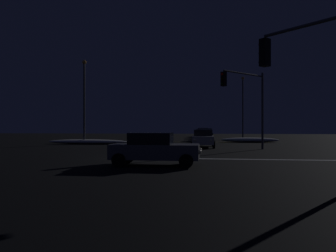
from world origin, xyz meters
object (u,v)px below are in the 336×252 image
object	(u,v)px
sedan_gray_crossing	(154,149)
streetlamp_left_near	(84,96)
sedan_orange	(203,132)
sedan_green	(203,136)
streetlamp_right_far	(243,103)
sedan_silver	(203,138)
traffic_signal_ne	(247,95)
traffic_signal_se	(310,68)
sedan_white	(206,134)
sedan_blue	(203,133)
sedan_black	(206,135)

from	to	relation	value
sedan_gray_crossing	streetlamp_left_near	bearing A→B (deg)	121.36
sedan_gray_crossing	sedan_orange	bearing A→B (deg)	87.60
sedan_green	streetlamp_right_far	size ratio (longest dim) A/B	0.47
sedan_silver	traffic_signal_ne	size ratio (longest dim) A/B	0.69
traffic_signal_se	sedan_orange	bearing A→B (deg)	95.09
sedan_white	traffic_signal_se	xyz separation A→B (m)	(3.70, -34.98, 3.04)
sedan_blue	traffic_signal_se	xyz separation A→B (m)	(4.20, -41.21, 3.04)
sedan_black	sedan_silver	bearing A→B (deg)	-90.65
streetlamp_left_near	sedan_green	bearing A→B (deg)	13.52
sedan_silver	sedan_blue	world-z (taller)	same
sedan_white	sedan_gray_crossing	world-z (taller)	same
streetlamp_right_far	streetlamp_left_near	world-z (taller)	streetlamp_right_far
traffic_signal_ne	sedan_black	bearing A→B (deg)	102.02
streetlamp_left_near	sedan_silver	bearing A→B (deg)	-14.90
sedan_silver	traffic_signal_ne	xyz separation A→B (m)	(3.42, -3.31, 3.54)
sedan_black	sedan_blue	size ratio (longest dim) A/B	1.00
sedan_orange	streetlamp_left_near	size ratio (longest dim) A/B	0.49
sedan_blue	streetlamp_right_far	distance (m)	8.68
traffic_signal_ne	streetlamp_left_near	size ratio (longest dim) A/B	0.71
sedan_silver	sedan_orange	distance (m)	29.39
sedan_blue	traffic_signal_ne	xyz separation A→B (m)	(3.82, -27.10, 3.54)
sedan_blue	traffic_signal_ne	size ratio (longest dim) A/B	0.69
sedan_silver	traffic_signal_se	world-z (taller)	traffic_signal_se
sedan_black	sedan_white	xyz separation A→B (m)	(-0.03, 5.45, 0.00)
sedan_white	sedan_green	bearing A→B (deg)	-90.96
sedan_green	sedan_white	world-z (taller)	same
sedan_silver	sedan_white	size ratio (longest dim) A/B	1.00
traffic_signal_ne	streetlamp_right_far	bearing A→B (deg)	84.66
sedan_silver	streetlamp_right_far	distance (m)	20.58
sedan_white	sedan_gray_crossing	size ratio (longest dim) A/B	1.00
traffic_signal_ne	streetlamp_right_far	distance (m)	22.73
sedan_orange	traffic_signal_se	distance (m)	47.09
sedan_silver	traffic_signal_se	xyz separation A→B (m)	(3.80, -17.42, 3.04)
sedan_black	sedan_white	distance (m)	5.45
sedan_green	sedan_blue	world-z (taller)	same
traffic_signal_se	streetlamp_left_near	xyz separation A→B (m)	(-16.23, 20.73, 1.24)
sedan_blue	sedan_black	bearing A→B (deg)	-87.38
sedan_white	streetlamp_right_far	bearing A→B (deg)	17.85
sedan_blue	sedan_gray_crossing	bearing A→B (deg)	-92.70
traffic_signal_ne	traffic_signal_se	bearing A→B (deg)	-88.44
sedan_gray_crossing	streetlamp_left_near	size ratio (longest dim) A/B	0.49
sedan_green	streetlamp_left_near	xyz separation A→B (m)	(-12.34, -2.97, 4.28)
traffic_signal_ne	streetlamp_left_near	distance (m)	17.18
streetlamp_left_near	sedan_black	bearing A→B (deg)	35.02
sedan_black	streetlamp_right_far	size ratio (longest dim) A/B	0.47
sedan_silver	sedan_gray_crossing	world-z (taller)	same
sedan_white	streetlamp_left_near	world-z (taller)	streetlamp_left_near
streetlamp_right_far	sedan_green	bearing A→B (deg)	-113.31
sedan_black	sedan_gray_crossing	distance (m)	25.75
sedan_orange	traffic_signal_se	size ratio (longest dim) A/B	0.77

